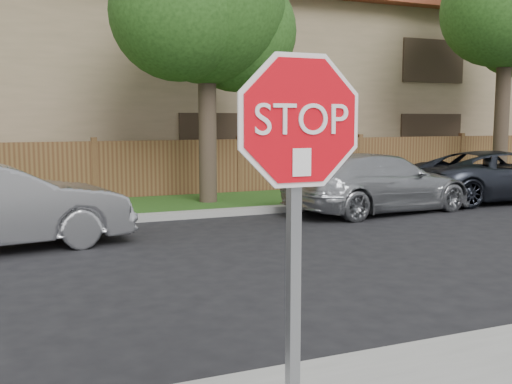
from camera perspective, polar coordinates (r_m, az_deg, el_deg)
name	(u,v)px	position (r m, az deg, el deg)	size (l,w,h in m)	color
ground	(292,374)	(5.34, 3.46, -16.92)	(90.00, 90.00, 0.00)	black
far_curb	(119,219)	(12.87, -12.96, -2.55)	(70.00, 0.30, 0.15)	gray
grass_strip	(106,209)	(14.48, -14.12, -1.60)	(70.00, 3.00, 0.12)	#1E4714
fence	(95,172)	(15.97, -15.10, 1.82)	(70.00, 0.12, 1.60)	#52311D
apartment_building	(68,78)	(21.52, -17.46, 10.28)	(35.20, 9.20, 7.20)	#897655
tree_mid	(209,4)	(14.95, -4.51, 17.39)	(4.80, 3.90, 7.35)	#382B21
tree_right	(511,4)	(20.19, 23.12, 16.12)	(4.80, 3.90, 8.20)	#382B21
stop_sign	(298,180)	(3.25, 4.01, 1.13)	(1.01, 0.13, 2.55)	gray
sedan_right	(379,183)	(14.21, 11.64, 0.86)	(1.93, 4.74, 1.38)	#A8ABAF
sedan_far_right	(501,176)	(17.12, 22.32, 1.43)	(2.22, 4.81, 1.34)	#282C36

